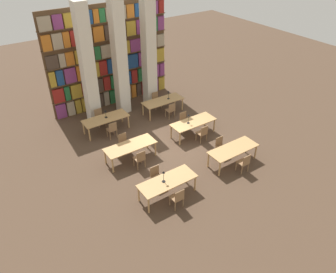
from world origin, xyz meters
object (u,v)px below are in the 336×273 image
object	(u,v)px
reading_table_2	(130,147)
desk_lamp_2	(106,113)
chair_5	(124,142)
chair_6	(202,133)
chair_2	(244,163)
chair_11	(156,99)
desk_lamp_0	(164,175)
reading_table_5	(163,102)
chair_10	(171,110)
desk_lamp_3	(168,93)
chair_4	(140,158)
reading_table_3	(193,123)
pillar_left	(87,66)
pillar_center	(120,59)
reading_table_1	(233,150)
chair_0	(178,198)
reading_table_0	(167,182)
chair_9	(100,117)
chair_7	(184,120)
reading_table_4	(106,119)
pillar_right	(149,52)
desk_lamp_1	(188,117)
chair_1	(156,176)
chair_8	(112,129)
chair_3	(221,146)

from	to	relation	value
reading_table_2	desk_lamp_2	xyz separation A→B (m)	(0.17, 2.78, 0.35)
chair_5	chair_6	bearing A→B (deg)	157.83
chair_2	chair_11	world-z (taller)	same
desk_lamp_0	reading_table_5	distance (m)	6.60
reading_table_5	chair_10	size ratio (longest dim) A/B	2.55
chair_5	reading_table_5	bearing A→B (deg)	-149.63
chair_11	desk_lamp_3	distance (m)	1.00
chair_4	chair_6	world-z (taller)	same
reading_table_3	pillar_left	bearing A→B (deg)	129.86
pillar_left	desk_lamp_2	size ratio (longest dim) A/B	14.67
pillar_center	reading_table_1	size ratio (longest dim) A/B	2.65
desk_lamp_0	desk_lamp_3	xyz separation A→B (m)	(3.94, 5.50, -0.02)
chair_0	desk_lamp_3	bearing A→B (deg)	58.45
pillar_left	chair_10	world-z (taller)	pillar_left
chair_5	chair_2	bearing A→B (deg)	129.89
reading_table_0	chair_9	bearing A→B (deg)	89.63
chair_0	chair_4	bearing A→B (deg)	89.26
chair_6	chair_11	world-z (taller)	same
chair_7	reading_table_4	xyz separation A→B (m)	(-3.36, 1.97, 0.19)
chair_2	reading_table_4	distance (m)	7.01
pillar_right	reading_table_1	world-z (taller)	pillar_right
reading_table_1	reading_table_3	world-z (taller)	same
chair_2	chair_9	size ratio (longest dim) A/B	1.00
chair_4	chair_9	distance (m)	4.20
desk_lamp_0	desk_lamp_1	bearing A→B (deg)	40.79
chair_1	pillar_left	bearing A→B (deg)	-90.57
chair_5	chair_6	world-z (taller)	same
chair_6	chair_9	world-z (taller)	same
chair_10	pillar_right	bearing A→B (deg)	89.55
chair_8	chair_9	world-z (taller)	same
desk_lamp_3	reading_table_3	bearing A→B (deg)	-97.72
desk_lamp_0	reading_table_4	xyz separation A→B (m)	(0.22, 5.51, -0.41)
reading_table_4	pillar_left	bearing A→B (deg)	92.14
reading_table_2	chair_4	bearing A→B (deg)	-86.22
pillar_left	chair_1	size ratio (longest dim) A/B	6.75
desk_lamp_0	reading_table_3	size ratio (longest dim) A/B	0.22
chair_4	chair_2	bearing A→B (deg)	-37.78
chair_0	reading_table_2	world-z (taller)	chair_0
desk_lamp_1	chair_10	distance (m)	2.06
reading_table_0	desk_lamp_2	xyz separation A→B (m)	(0.12, 5.58, 0.35)
chair_10	chair_1	bearing A→B (deg)	-130.65
pillar_right	reading_table_3	size ratio (longest dim) A/B	2.65
chair_4	desk_lamp_1	xyz separation A→B (m)	(3.15, 0.80, 0.60)
chair_8	desk_lamp_3	bearing A→B (deg)	10.67
chair_0	chair_7	world-z (taller)	same
chair_0	chair_6	distance (m)	4.49
reading_table_2	chair_6	world-z (taller)	chair_6
chair_1	chair_7	bearing A→B (deg)	-140.67
chair_0	reading_table_0	bearing A→B (deg)	86.64
desk_lamp_2	chair_3	bearing A→B (deg)	-54.91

